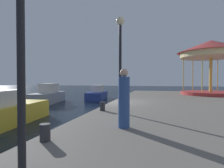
{
  "coord_description": "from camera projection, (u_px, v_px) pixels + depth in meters",
  "views": [
    {
      "loc": [
        2.9,
        -11.58,
        2.21
      ],
      "look_at": [
        -1.0,
        4.19,
        1.87
      ],
      "focal_mm": 29.07,
      "sensor_mm": 36.0,
      "label": 1
    }
  ],
  "objects": [
    {
      "name": "ground_plane",
      "position": [
        111.0,
        114.0,
        11.98
      ],
      "size": [
        120.0,
        120.0,
        0.0
      ],
      "primitive_type": "plane",
      "color": "black"
    },
    {
      "name": "motorboat_blue",
      "position": [
        97.0,
        94.0,
        21.0
      ],
      "size": [
        2.29,
        4.87,
        1.64
      ],
      "color": "navy",
      "rests_on": "ground"
    },
    {
      "name": "motorboat_grey",
      "position": [
        48.0,
        96.0,
        17.74
      ],
      "size": [
        2.66,
        5.23,
        1.9
      ],
      "color": "gray",
      "rests_on": "ground"
    },
    {
      "name": "bollard_center",
      "position": [
        45.0,
        132.0,
        4.18
      ],
      "size": [
        0.24,
        0.24,
        0.4
      ],
      "primitive_type": "cylinder",
      "color": "#2D2D33",
      "rests_on": "quay_dock"
    },
    {
      "name": "person_mid_promenade",
      "position": [
        124.0,
        100.0,
        5.36
      ],
      "size": [
        0.34,
        0.34,
        1.75
      ],
      "color": "#2D4C8C",
      "rests_on": "quay_dock"
    },
    {
      "name": "bollard_north",
      "position": [
        102.0,
        106.0,
        8.38
      ],
      "size": [
        0.24,
        0.24,
        0.4
      ],
      "primitive_type": "cylinder",
      "color": "#2D2D33",
      "rests_on": "quay_dock"
    },
    {
      "name": "carousel",
      "position": [
        211.0,
        54.0,
        17.61
      ],
      "size": [
        6.29,
        6.29,
        5.3
      ],
      "color": "#B23333",
      "rests_on": "quay_dock"
    },
    {
      "name": "lamp_post_mid_promenade",
      "position": [
        120.0,
        47.0,
        7.73
      ],
      "size": [
        0.36,
        0.36,
        4.12
      ],
      "color": "black",
      "rests_on": "quay_dock"
    },
    {
      "name": "motorboat_yellow",
      "position": [
        11.0,
        110.0,
        9.44
      ],
      "size": [
        2.34,
        4.22,
        1.73
      ],
      "color": "gold",
      "rests_on": "ground"
    }
  ]
}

